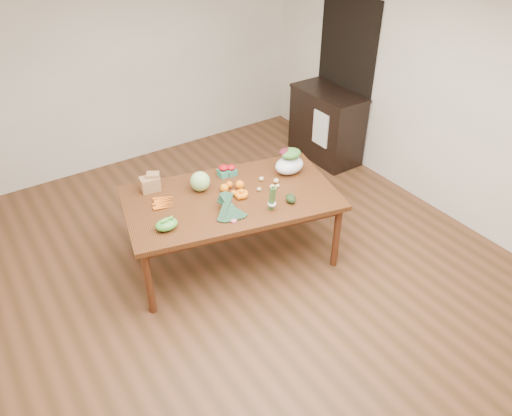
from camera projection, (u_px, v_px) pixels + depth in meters
floor at (253, 281)px, 4.88m from camera, size 6.00×6.00×0.00m
room_walls at (253, 161)px, 4.11m from camera, size 5.02×6.02×2.70m
dining_table at (232, 227)px, 4.98m from camera, size 2.21×1.54×0.75m
doorway_dark at (344, 79)px, 6.50m from camera, size 0.02×1.00×2.10m
cabinet at (326, 125)px, 6.70m from camera, size 0.52×1.02×0.94m
dish_towel at (320, 129)px, 6.42m from camera, size 0.02×0.28×0.45m
paper_bag at (150, 183)px, 4.80m from camera, size 0.28×0.25×0.17m
cabbage at (200, 181)px, 4.80m from camera, size 0.19×0.19×0.19m
strawberry_basket_a at (224, 172)px, 5.04m from camera, size 0.13×0.13×0.10m
strawberry_basket_b at (231, 171)px, 5.07m from camera, size 0.11×0.11×0.09m
orange_a at (224, 188)px, 4.80m from camera, size 0.08×0.08×0.08m
orange_b at (229, 185)px, 4.87m from camera, size 0.07×0.07×0.07m
orange_c at (240, 185)px, 4.85m from camera, size 0.09×0.09×0.09m
mandarin_cluster at (242, 193)px, 4.73m from camera, size 0.22×0.22×0.09m
carrots at (164, 202)px, 4.65m from camera, size 0.26×0.26×0.03m
snap_pea_bag at (167, 225)px, 4.31m from camera, size 0.20×0.15×0.09m
kale_bunch at (230, 209)px, 4.45m from camera, size 0.40×0.46×0.16m
asparagus_bundle at (272, 198)px, 4.51m from camera, size 0.10×0.13×0.26m
potato_a at (259, 189)px, 4.83m from camera, size 0.05×0.04×0.04m
potato_b at (272, 187)px, 4.85m from camera, size 0.06×0.05×0.05m
potato_c at (276, 181)px, 4.94m from camera, size 0.06×0.05×0.05m
potato_d at (261, 179)px, 4.98m from camera, size 0.05×0.05×0.04m
potato_e at (278, 186)px, 4.88m from camera, size 0.04×0.04×0.04m
avocado_a at (291, 200)px, 4.65m from camera, size 0.10×0.12×0.07m
avocado_b at (291, 197)px, 4.69m from camera, size 0.09×0.12×0.07m
salad_bag at (289, 162)px, 5.06m from camera, size 0.36×0.30×0.24m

